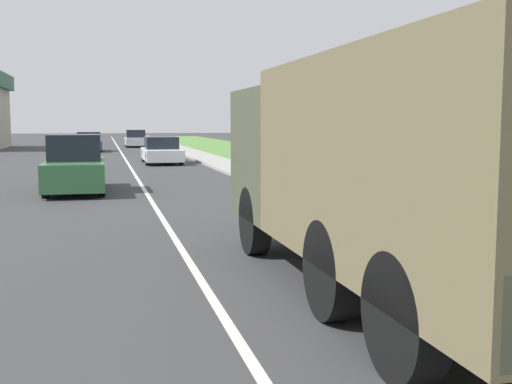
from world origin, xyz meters
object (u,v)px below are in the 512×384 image
Objects in this scene: military_truck at (392,164)px; car_second_ahead at (161,151)px; car_nearest_ahead at (75,166)px; car_fourth_ahead at (136,139)px; car_third_ahead at (89,143)px.

car_second_ahead is (-0.43, 26.08, -0.98)m from military_truck.
military_truck is 1.70× the size of car_nearest_ahead.
military_truck is 13.74m from car_nearest_ahead.
car_fourth_ahead reaches higher than car_second_ahead.
car_nearest_ahead is 0.98× the size of car_third_ahead.
car_third_ahead is at bearing 104.82° from car_second_ahead.
military_truck is 41.00m from car_third_ahead.
military_truck is at bearing -83.96° from car_third_ahead.
car_second_ahead is at bearing 73.94° from car_nearest_ahead.
military_truck reaches higher than car_third_ahead.
car_fourth_ahead is at bearing 84.27° from car_nearest_ahead.
car_second_ahead is 1.04× the size of car_fourth_ahead.
military_truck reaches higher than car_second_ahead.
car_third_ahead is 1.01× the size of car_fourth_ahead.
car_fourth_ahead is (-0.62, 48.55, -0.95)m from military_truck.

